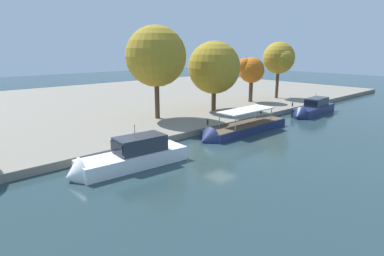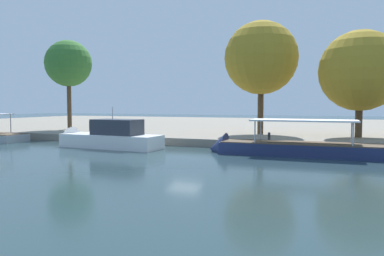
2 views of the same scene
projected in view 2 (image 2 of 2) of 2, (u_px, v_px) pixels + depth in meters
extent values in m
plane|color=#23383D|center=(185.00, 156.00, 28.73)|extent=(220.00, 220.00, 0.00)
cube|color=gray|center=(263.00, 127.00, 60.14)|extent=(120.00, 55.00, 0.74)
cylinder|color=#B2B2B7|center=(11.00, 124.00, 41.04)|extent=(0.10, 0.10, 1.98)
cube|color=white|center=(111.00, 143.00, 34.17)|extent=(9.83, 3.60, 1.65)
cone|color=white|center=(67.00, 141.00, 36.37)|extent=(1.39, 2.86, 2.78)
cube|color=#2D333D|center=(117.00, 127.00, 33.76)|extent=(4.50, 2.64, 1.39)
cube|color=black|center=(102.00, 126.00, 34.47)|extent=(1.31, 2.27, 0.83)
cylinder|color=silver|center=(113.00, 113.00, 33.89)|extent=(0.08, 0.08, 1.12)
cube|color=navy|center=(303.00, 153.00, 29.05)|extent=(12.79, 3.12, 1.42)
cone|color=navy|center=(218.00, 149.00, 31.49)|extent=(1.41, 2.78, 2.78)
cube|color=brown|center=(303.00, 143.00, 29.01)|extent=(12.53, 2.97, 0.08)
cylinder|color=#B2B2B7|center=(255.00, 132.00, 29.04)|extent=(0.10, 0.10, 1.67)
cylinder|color=#B2B2B7|center=(261.00, 130.00, 31.35)|extent=(0.10, 0.10, 1.67)
cylinder|color=#B2B2B7|center=(353.00, 134.00, 26.55)|extent=(0.10, 0.10, 1.67)
cylinder|color=#B2B2B7|center=(352.00, 132.00, 28.86)|extent=(0.10, 0.10, 1.67)
cube|color=silver|center=(303.00, 120.00, 28.89)|extent=(7.93, 2.86, 0.12)
cylinder|color=#2D2D33|center=(269.00, 137.00, 33.40)|extent=(0.23, 0.23, 0.56)
sphere|color=#2D2D33|center=(269.00, 134.00, 33.38)|extent=(0.25, 0.25, 0.25)
cylinder|color=#4C3823|center=(69.00, 105.00, 48.77)|extent=(0.55, 0.55, 6.29)
sphere|color=#38702D|center=(68.00, 63.00, 48.43)|extent=(5.97, 5.97, 5.97)
sphere|color=#38702D|center=(78.00, 63.00, 48.31)|extent=(2.70, 2.70, 2.70)
sphere|color=#38702D|center=(71.00, 63.00, 49.97)|extent=(3.64, 3.64, 3.64)
cylinder|color=#4C3823|center=(261.00, 110.00, 41.01)|extent=(0.64, 0.64, 5.31)
sphere|color=olive|center=(261.00, 58.00, 40.66)|extent=(7.98, 7.98, 7.98)
sphere|color=olive|center=(263.00, 63.00, 38.95)|extent=(3.95, 3.95, 3.95)
sphere|color=olive|center=(271.00, 48.00, 41.67)|extent=(4.37, 4.37, 4.37)
cylinder|color=#4C3823|center=(359.00, 119.00, 36.47)|extent=(0.67, 0.67, 3.56)
sphere|color=olive|center=(360.00, 71.00, 36.18)|extent=(7.82, 7.82, 7.82)
sphere|color=olive|center=(351.00, 74.00, 36.88)|extent=(4.00, 4.00, 4.00)
sphere|color=olive|center=(377.00, 78.00, 36.43)|extent=(5.40, 5.40, 5.40)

